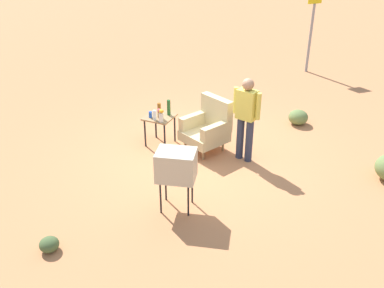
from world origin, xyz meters
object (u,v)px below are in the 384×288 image
object	(u,v)px
side_table	(160,120)
road_sign	(312,26)
bottle_short_clear	(155,115)
soda_can_blue	(150,115)
armchair	(208,126)
tv_on_stand	(176,166)
person_standing	(246,115)
bottle_wine_green	(169,108)
bottle_tall_amber	(159,110)
flower_vase	(161,115)

from	to	relation	value
side_table	road_sign	world-z (taller)	road_sign
bottle_short_clear	soda_can_blue	bearing A→B (deg)	154.06
road_sign	armchair	bearing A→B (deg)	-98.03
tv_on_stand	bottle_short_clear	world-z (taller)	tv_on_stand
tv_on_stand	road_sign	distance (m)	7.93
armchair	person_standing	distance (m)	0.91
armchair	bottle_wine_green	bearing A→B (deg)	-175.63
side_table	bottle_wine_green	size ratio (longest dim) A/B	1.94
armchair	side_table	xyz separation A→B (m)	(-0.98, -0.21, 0.03)
person_standing	bottle_tall_amber	size ratio (longest dim) A/B	5.47
bottle_short_clear	tv_on_stand	bearing A→B (deg)	-51.97
side_table	bottle_wine_green	bearing A→B (deg)	45.59
bottle_short_clear	armchair	bearing A→B (deg)	21.94
bottle_wine_green	flower_vase	world-z (taller)	bottle_wine_green
soda_can_blue	bottle_wine_green	world-z (taller)	bottle_wine_green
tv_on_stand	side_table	bearing A→B (deg)	125.02
soda_can_blue	bottle_wine_green	bearing A→B (deg)	43.70
bottle_wine_green	bottle_short_clear	xyz separation A→B (m)	(-0.14, -0.33, -0.06)
bottle_wine_green	flower_vase	distance (m)	0.36
flower_vase	bottle_short_clear	bearing A→B (deg)	169.94
bottle_tall_amber	bottle_wine_green	bearing A→B (deg)	58.81
side_table	soda_can_blue	distance (m)	0.24
side_table	bottle_tall_amber	xyz separation A→B (m)	(0.03, -0.05, 0.24)
armchair	side_table	distance (m)	1.00
road_sign	bottle_short_clear	xyz separation A→B (m)	(-1.81, -6.24, -0.66)
person_standing	flower_vase	world-z (taller)	person_standing
soda_can_blue	bottle_tall_amber	size ratio (longest dim) A/B	0.41
tv_on_stand	bottle_short_clear	size ratio (longest dim) A/B	5.15
road_sign	bottle_wine_green	bearing A→B (deg)	-105.72
road_sign	flower_vase	bearing A→B (deg)	-104.77
tv_on_stand	flower_vase	bearing A→B (deg)	125.02
person_standing	bottle_wine_green	bearing A→B (deg)	178.69
side_table	soda_can_blue	bearing A→B (deg)	-138.34
side_table	tv_on_stand	world-z (taller)	tv_on_stand
bottle_short_clear	flower_vase	world-z (taller)	flower_vase
soda_can_blue	person_standing	bearing A→B (deg)	6.82
soda_can_blue	side_table	bearing A→B (deg)	41.66
soda_can_blue	bottle_short_clear	distance (m)	0.15
side_table	armchair	bearing A→B (deg)	11.95
road_sign	bottle_tall_amber	world-z (taller)	road_sign
person_standing	road_sign	size ratio (longest dim) A/B	0.67
tv_on_stand	soda_can_blue	distance (m)	2.24
road_sign	flower_vase	world-z (taller)	road_sign
soda_can_blue	flower_vase	bearing A→B (deg)	-17.83
side_table	soda_can_blue	size ratio (longest dim) A/B	5.10
tv_on_stand	flower_vase	size ratio (longest dim) A/B	3.89
person_standing	bottle_short_clear	distance (m)	1.81
soda_can_blue	bottle_tall_amber	xyz separation A→B (m)	(0.16, 0.08, 0.09)
side_table	bottle_short_clear	distance (m)	0.27
bottle_wine_green	bottle_tall_amber	world-z (taller)	bottle_wine_green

